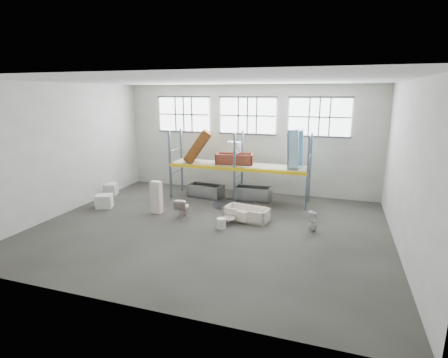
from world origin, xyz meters
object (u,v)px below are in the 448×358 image
at_px(toilet_white, 313,221).
at_px(steel_tub_left, 206,191).
at_px(rust_tub_flat, 234,159).
at_px(carton_near, 104,201).
at_px(toilet_beige, 183,208).
at_px(bucket, 221,223).
at_px(bathtub_beige, 247,214).
at_px(steel_tub_right, 253,193).
at_px(cistern_tall, 156,197).
at_px(blue_tub_upright, 295,149).

xyz_separation_m(toilet_white, steel_tub_left, (-4.97, 2.69, -0.07)).
height_order(rust_tub_flat, carton_near, rust_tub_flat).
bearing_deg(steel_tub_left, rust_tub_flat, 3.69).
distance_m(toilet_white, steel_tub_left, 5.65).
xyz_separation_m(toilet_beige, bucket, (1.72, -0.57, -0.20)).
bearing_deg(bathtub_beige, toilet_beige, -159.12).
bearing_deg(bucket, steel_tub_right, 86.52).
xyz_separation_m(rust_tub_flat, bucket, (0.59, -3.54, -1.64)).
distance_m(toilet_white, steel_tub_right, 4.08).
relative_size(cistern_tall, toilet_white, 1.80).
distance_m(steel_tub_left, carton_near, 4.41).
distance_m(toilet_white, carton_near, 8.38).
distance_m(bathtub_beige, toilet_beige, 2.43).
distance_m(bathtub_beige, blue_tub_upright, 3.48).
bearing_deg(steel_tub_right, toilet_beige, -121.91).
xyz_separation_m(cistern_tall, toilet_white, (5.99, 0.01, -0.28)).
bearing_deg(carton_near, bathtub_beige, 4.22).
distance_m(cistern_tall, steel_tub_left, 2.91).
bearing_deg(toilet_white, bathtub_beige, -100.97).
distance_m(steel_tub_right, rust_tub_flat, 1.74).
relative_size(toilet_white, bucket, 1.93).
height_order(bathtub_beige, bucket, bathtub_beige).
height_order(bathtub_beige, rust_tub_flat, rust_tub_flat).
xyz_separation_m(cistern_tall, rust_tub_flat, (2.34, 2.79, 1.18)).
bearing_deg(steel_tub_left, cistern_tall, -110.73).
xyz_separation_m(steel_tub_right, bucket, (-0.22, -3.70, -0.10)).
xyz_separation_m(cistern_tall, bucket, (2.93, -0.76, -0.46)).
bearing_deg(carton_near, steel_tub_right, 28.74).
distance_m(blue_tub_upright, carton_near, 8.14).
bearing_deg(blue_tub_upright, toilet_beige, -142.44).
bearing_deg(steel_tub_right, cistern_tall, -137.02).
relative_size(cistern_tall, steel_tub_left, 0.82).
height_order(cistern_tall, steel_tub_left, cistern_tall).
height_order(toilet_beige, blue_tub_upright, blue_tub_upright).
distance_m(steel_tub_right, bucket, 3.70).
xyz_separation_m(toilet_beige, carton_near, (-3.60, 0.09, -0.11)).
bearing_deg(toilet_beige, carton_near, -6.33).
bearing_deg(carton_near, bucket, -7.04).
height_order(toilet_white, carton_near, toilet_white).
xyz_separation_m(bathtub_beige, steel_tub_right, (-0.41, 2.60, 0.05)).
bearing_deg(bucket, carton_near, 172.96).
distance_m(rust_tub_flat, carton_near, 5.75).
bearing_deg(blue_tub_upright, rust_tub_flat, 178.07).
distance_m(cistern_tall, steel_tub_right, 4.33).
distance_m(cistern_tall, rust_tub_flat, 3.83).
bearing_deg(rust_tub_flat, bathtub_beige, -63.37).
height_order(cistern_tall, steel_tub_right, cistern_tall).
height_order(toilet_beige, rust_tub_flat, rust_tub_flat).
bearing_deg(rust_tub_flat, steel_tub_left, -176.31).
distance_m(toilet_beige, steel_tub_right, 3.69).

